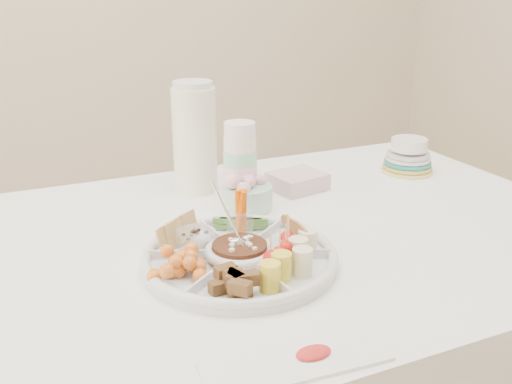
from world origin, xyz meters
name	(u,v)px	position (x,y,z in m)	size (l,w,h in m)	color
dining_table	(272,370)	(0.00, 0.00, 0.38)	(1.52, 1.02, 0.76)	white
party_tray	(240,255)	(-0.13, -0.12, 0.78)	(0.38, 0.38, 0.04)	silver
bean_dip	(240,251)	(-0.13, -0.12, 0.79)	(0.11, 0.11, 0.04)	#41180C
tortillas	(294,231)	(0.00, -0.11, 0.80)	(0.10, 0.10, 0.06)	olive
carrot_cucumber	(240,210)	(-0.08, 0.00, 0.82)	(0.11, 0.11, 0.10)	#F56201
pita_raisins	(185,231)	(-0.21, -0.02, 0.80)	(0.11, 0.11, 0.06)	tan
cherries	(178,264)	(-0.26, -0.14, 0.79)	(0.12, 0.12, 0.05)	orange
granola_chunks	(239,281)	(-0.18, -0.24, 0.79)	(0.10, 0.10, 0.04)	#573619
banana_tomato	(300,252)	(-0.06, -0.23, 0.82)	(0.12, 0.12, 0.10)	#D7BE84
cup_stack	(240,158)	(0.00, 0.19, 0.88)	(0.09, 0.09, 0.24)	silver
thermos	(195,136)	(-0.07, 0.33, 0.91)	(0.11, 0.11, 0.30)	white
flower_bowl	(248,192)	(0.00, 0.14, 0.80)	(0.12, 0.12, 0.09)	#99B0A1
napkin_stack	(297,181)	(0.18, 0.22, 0.78)	(0.14, 0.12, 0.05)	beige
plate_stack	(408,156)	(0.54, 0.22, 0.81)	(0.15, 0.15, 0.09)	#E8D25A
placemat	(296,361)	(-0.18, -0.44, 0.76)	(0.28, 0.09, 0.01)	white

